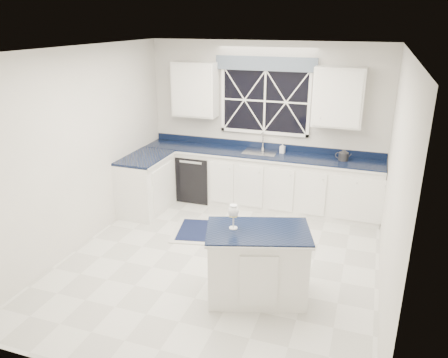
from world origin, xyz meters
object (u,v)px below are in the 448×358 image
at_px(kettle, 343,155).
at_px(soap_bottle, 282,148).
at_px(faucet, 263,140).
at_px(island, 257,264).
at_px(dishwasher, 198,176).
at_px(wine_glass, 233,212).

distance_m(kettle, soap_bottle, 0.98).
distance_m(faucet, kettle, 1.35).
bearing_deg(island, kettle, 57.82).
bearing_deg(kettle, dishwasher, -172.98).
height_order(faucet, soap_bottle, faucet).
height_order(dishwasher, wine_glass, wine_glass).
xyz_separation_m(faucet, wine_glass, (0.38, -2.78, -0.06)).
bearing_deg(dishwasher, island, -55.41).
bearing_deg(faucet, soap_bottle, -13.88).
height_order(faucet, island, faucet).
distance_m(dishwasher, faucet, 1.31).
height_order(island, wine_glass, wine_glass).
height_order(dishwasher, island, island).
xyz_separation_m(kettle, wine_glass, (-0.96, -2.62, 0.02)).
bearing_deg(kettle, soap_bottle, -178.12).
xyz_separation_m(dishwasher, faucet, (1.10, 0.19, 0.69)).
xyz_separation_m(dishwasher, island, (1.75, -2.54, 0.02)).
bearing_deg(kettle, island, -98.54).
bearing_deg(island, soap_bottle, 79.07).
distance_m(faucet, island, 2.90).
bearing_deg(soap_bottle, kettle, -4.43).
xyz_separation_m(kettle, soap_bottle, (-0.98, 0.08, 0.00)).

